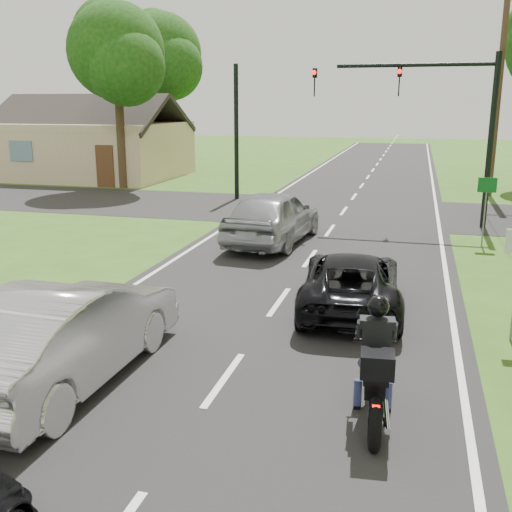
% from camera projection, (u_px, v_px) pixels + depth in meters
% --- Properties ---
extents(ground, '(140.00, 140.00, 0.00)m').
position_uv_depth(ground, '(224.00, 380.00, 9.64)').
color(ground, '#345217').
rests_on(ground, ground).
extents(road, '(8.00, 100.00, 0.01)m').
position_uv_depth(road, '(321.00, 243.00, 19.00)').
color(road, black).
rests_on(road, ground).
extents(cross_road, '(60.00, 7.00, 0.01)m').
position_uv_depth(cross_road, '(344.00, 211.00, 24.61)').
color(cross_road, black).
rests_on(cross_road, ground).
extents(motorcycle_rider, '(0.64, 2.15, 1.85)m').
position_uv_depth(motorcycle_rider, '(375.00, 374.00, 8.20)').
color(motorcycle_rider, black).
rests_on(motorcycle_rider, ground).
extents(dark_suv, '(2.40, 4.56, 1.23)m').
position_uv_depth(dark_suv, '(351.00, 281.00, 12.83)').
color(dark_suv, black).
rests_on(dark_suv, road).
extents(silver_sedan, '(1.80, 4.95, 1.62)m').
position_uv_depth(silver_sedan, '(66.00, 333.00, 9.41)').
color(silver_sedan, silver).
rests_on(silver_sedan, road).
extents(silver_suv, '(2.47, 5.19, 1.71)m').
position_uv_depth(silver_suv, '(273.00, 216.00, 18.81)').
color(silver_suv, '#989A9F').
rests_on(silver_suv, road).
extents(traffic_signal, '(6.38, 0.44, 6.00)m').
position_uv_depth(traffic_signal, '(437.00, 108.00, 20.88)').
color(traffic_signal, black).
rests_on(traffic_signal, ground).
extents(signal_pole_far, '(0.20, 0.20, 6.00)m').
position_uv_depth(signal_pole_far, '(236.00, 133.00, 27.04)').
color(signal_pole_far, black).
rests_on(signal_pole_far, ground).
extents(utility_pole_far, '(1.60, 0.28, 10.00)m').
position_uv_depth(utility_pole_far, '(499.00, 86.00, 27.41)').
color(utility_pole_far, brown).
rests_on(utility_pole_far, ground).
extents(sign_green, '(0.55, 0.07, 2.12)m').
position_uv_depth(sign_green, '(486.00, 195.00, 18.29)').
color(sign_green, slate).
rests_on(sign_green, ground).
extents(tree_left_near, '(5.12, 4.96, 9.22)m').
position_uv_depth(tree_left_near, '(119.00, 57.00, 29.47)').
color(tree_left_near, '#332316').
rests_on(tree_left_near, ground).
extents(tree_left_far, '(5.76, 5.58, 10.14)m').
position_uv_depth(tree_left_far, '(163.00, 59.00, 39.14)').
color(tree_left_far, '#332316').
rests_on(tree_left_far, ground).
extents(house, '(10.20, 8.00, 4.84)m').
position_uv_depth(house, '(92.00, 147.00, 35.66)').
color(house, tan).
rests_on(house, ground).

